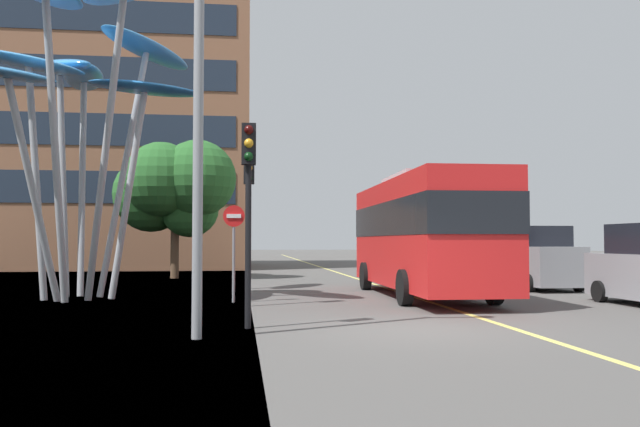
{
  "coord_description": "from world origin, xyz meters",
  "views": [
    {
      "loc": [
        -3.42,
        -12.43,
        1.7
      ],
      "look_at": [
        -1.13,
        6.35,
        2.5
      ],
      "focal_mm": 36.9,
      "sensor_mm": 36.0,
      "label": 1
    }
  ],
  "objects_px": {
    "leaf_sculpture": "(85,72)",
    "street_lamp": "(220,63)",
    "red_bus": "(422,230)",
    "no_entry_sign": "(234,238)",
    "traffic_light_kerb_far": "(249,196)",
    "traffic_light_kerb_near": "(249,181)",
    "car_parked_far": "(537,260)",
    "car_side_street": "(483,256)"
  },
  "relations": [
    {
      "from": "traffic_light_kerb_near",
      "to": "no_entry_sign",
      "type": "height_order",
      "value": "traffic_light_kerb_near"
    },
    {
      "from": "leaf_sculpture",
      "to": "traffic_light_kerb_near",
      "type": "height_order",
      "value": "leaf_sculpture"
    },
    {
      "from": "traffic_light_kerb_far",
      "to": "street_lamp",
      "type": "bearing_deg",
      "value": -96.09
    },
    {
      "from": "car_parked_far",
      "to": "car_side_street",
      "type": "height_order",
      "value": "car_parked_far"
    },
    {
      "from": "car_side_street",
      "to": "no_entry_sign",
      "type": "relative_size",
      "value": 1.47
    },
    {
      "from": "traffic_light_kerb_near",
      "to": "street_lamp",
      "type": "height_order",
      "value": "street_lamp"
    },
    {
      "from": "red_bus",
      "to": "leaf_sculpture",
      "type": "bearing_deg",
      "value": 177.71
    },
    {
      "from": "car_parked_far",
      "to": "street_lamp",
      "type": "distance_m",
      "value": 15.71
    },
    {
      "from": "leaf_sculpture",
      "to": "street_lamp",
      "type": "height_order",
      "value": "leaf_sculpture"
    },
    {
      "from": "leaf_sculpture",
      "to": "no_entry_sign",
      "type": "distance_m",
      "value": 6.85
    },
    {
      "from": "red_bus",
      "to": "traffic_light_kerb_far",
      "type": "height_order",
      "value": "traffic_light_kerb_far"
    },
    {
      "from": "red_bus",
      "to": "no_entry_sign",
      "type": "xyz_separation_m",
      "value": [
        -5.74,
        -1.23,
        -0.25
      ]
    },
    {
      "from": "traffic_light_kerb_far",
      "to": "car_parked_far",
      "type": "xyz_separation_m",
      "value": [
        10.28,
        5.08,
        -1.83
      ]
    },
    {
      "from": "red_bus",
      "to": "car_side_street",
      "type": "bearing_deg",
      "value": 59.16
    },
    {
      "from": "red_bus",
      "to": "traffic_light_kerb_far",
      "type": "xyz_separation_m",
      "value": [
        -5.34,
        -2.42,
        0.83
      ]
    },
    {
      "from": "red_bus",
      "to": "leaf_sculpture",
      "type": "height_order",
      "value": "leaf_sculpture"
    },
    {
      "from": "red_bus",
      "to": "street_lamp",
      "type": "height_order",
      "value": "street_lamp"
    },
    {
      "from": "traffic_light_kerb_near",
      "to": "car_parked_far",
      "type": "relative_size",
      "value": 0.95
    },
    {
      "from": "car_parked_far",
      "to": "leaf_sculpture",
      "type": "bearing_deg",
      "value": -171.51
    },
    {
      "from": "leaf_sculpture",
      "to": "street_lamp",
      "type": "bearing_deg",
      "value": -63.33
    },
    {
      "from": "traffic_light_kerb_near",
      "to": "street_lamp",
      "type": "xyz_separation_m",
      "value": [
        -0.53,
        -1.18,
        1.98
      ]
    },
    {
      "from": "no_entry_sign",
      "to": "traffic_light_kerb_far",
      "type": "bearing_deg",
      "value": -71.51
    },
    {
      "from": "red_bus",
      "to": "traffic_light_kerb_near",
      "type": "distance_m",
      "value": 8.75
    },
    {
      "from": "traffic_light_kerb_near",
      "to": "traffic_light_kerb_far",
      "type": "height_order",
      "value": "traffic_light_kerb_far"
    },
    {
      "from": "traffic_light_kerb_far",
      "to": "no_entry_sign",
      "type": "distance_m",
      "value": 1.66
    },
    {
      "from": "car_parked_far",
      "to": "traffic_light_kerb_near",
      "type": "bearing_deg",
      "value": -137.46
    },
    {
      "from": "traffic_light_kerb_far",
      "to": "car_parked_far",
      "type": "bearing_deg",
      "value": 26.29
    },
    {
      "from": "traffic_light_kerb_near",
      "to": "car_parked_far",
      "type": "height_order",
      "value": "traffic_light_kerb_near"
    },
    {
      "from": "red_bus",
      "to": "street_lamp",
      "type": "bearing_deg",
      "value": -126.56
    },
    {
      "from": "red_bus",
      "to": "traffic_light_kerb_near",
      "type": "bearing_deg",
      "value": -128.38
    },
    {
      "from": "leaf_sculpture",
      "to": "traffic_light_kerb_far",
      "type": "distance_m",
      "value": 6.8
    },
    {
      "from": "no_entry_sign",
      "to": "street_lamp",
      "type": "bearing_deg",
      "value": -91.71
    },
    {
      "from": "leaf_sculpture",
      "to": "car_parked_far",
      "type": "bearing_deg",
      "value": 8.49
    },
    {
      "from": "car_parked_far",
      "to": "no_entry_sign",
      "type": "bearing_deg",
      "value": -159.95
    },
    {
      "from": "street_lamp",
      "to": "no_entry_sign",
      "type": "xyz_separation_m",
      "value": [
        0.2,
        6.78,
        -3.06
      ]
    },
    {
      "from": "leaf_sculpture",
      "to": "traffic_light_kerb_near",
      "type": "bearing_deg",
      "value": -56.65
    },
    {
      "from": "leaf_sculpture",
      "to": "no_entry_sign",
      "type": "xyz_separation_m",
      "value": [
        4.43,
        -1.64,
        -4.96
      ]
    },
    {
      "from": "no_entry_sign",
      "to": "car_parked_far",
      "type": "bearing_deg",
      "value": 20.05
    },
    {
      "from": "traffic_light_kerb_far",
      "to": "street_lamp",
      "type": "xyz_separation_m",
      "value": [
        -0.6,
        -5.6,
        1.97
      ]
    },
    {
      "from": "traffic_light_kerb_far",
      "to": "street_lamp",
      "type": "distance_m",
      "value": 5.97
    },
    {
      "from": "traffic_light_kerb_near",
      "to": "car_parked_far",
      "type": "distance_m",
      "value": 14.16
    },
    {
      "from": "car_side_street",
      "to": "no_entry_sign",
      "type": "bearing_deg",
      "value": -137.39
    }
  ]
}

